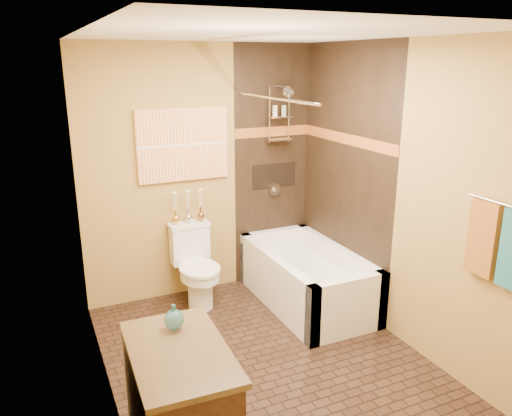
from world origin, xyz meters
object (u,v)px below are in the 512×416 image
bathtub (306,282)px  toilet (196,265)px  sunset_painting (183,145)px  vanity (180,408)px

bathtub → toilet: 1.11m
sunset_painting → vanity: (-0.74, -2.21, -1.16)m
bathtub → vanity: size_ratio=1.67×
toilet → vanity: size_ratio=0.87×
toilet → bathtub: bearing=-25.3°
toilet → vanity: 2.09m
vanity → toilet: bearing=71.9°
vanity → bathtub: bearing=43.4°
bathtub → toilet: size_ratio=1.91×
sunset_painting → vanity: 2.61m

